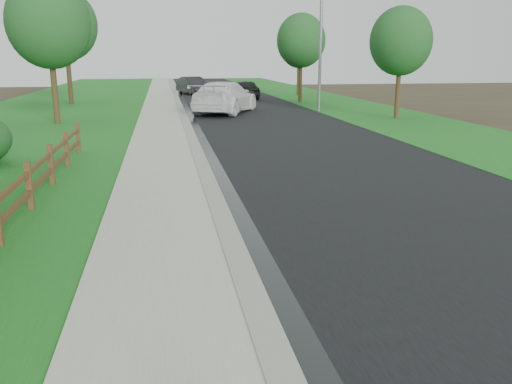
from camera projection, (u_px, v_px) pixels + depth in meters
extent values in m
cube|color=black|center=(237.00, 103.00, 39.28)|extent=(8.00, 90.00, 0.02)
cube|color=gray|center=(178.00, 103.00, 38.58)|extent=(0.40, 90.00, 0.12)
cube|color=black|center=(183.00, 103.00, 38.65)|extent=(0.50, 90.00, 0.00)
cube|color=#A7A191|center=(160.00, 103.00, 38.37)|extent=(2.20, 90.00, 0.10)
cube|color=#18561A|center=(132.00, 104.00, 38.07)|extent=(1.60, 90.00, 0.06)
cube|color=#18561A|center=(55.00, 105.00, 37.22)|extent=(9.00, 90.00, 0.04)
cube|color=#18561A|center=(328.00, 101.00, 40.41)|extent=(6.00, 90.00, 0.04)
cube|color=#4B2419|center=(29.00, 187.00, 11.61)|extent=(0.12, 0.12, 1.10)
cube|color=#4B2419|center=(51.00, 166.00, 13.91)|extent=(0.12, 0.12, 1.10)
cube|color=#4B2419|center=(67.00, 150.00, 16.20)|extent=(0.12, 0.12, 1.10)
cube|color=#4B2419|center=(78.00, 138.00, 18.50)|extent=(0.12, 0.12, 1.10)
cube|color=#4B2419|center=(16.00, 206.00, 10.49)|extent=(0.08, 2.35, 0.10)
cube|color=#4B2419|center=(13.00, 186.00, 10.39)|extent=(0.08, 2.35, 0.10)
cube|color=#4B2419|center=(42.00, 179.00, 12.79)|extent=(0.08, 2.35, 0.10)
cube|color=#4B2419|center=(40.00, 163.00, 12.69)|extent=(0.08, 2.35, 0.10)
cube|color=#4B2419|center=(60.00, 161.00, 15.08)|extent=(0.08, 2.35, 0.10)
cube|color=#4B2419|center=(58.00, 147.00, 14.98)|extent=(0.08, 2.35, 0.10)
cube|color=#4B2419|center=(73.00, 147.00, 17.37)|extent=(0.08, 2.35, 0.10)
cube|color=#4B2419|center=(72.00, 135.00, 17.28)|extent=(0.08, 2.35, 0.10)
imported|color=white|center=(225.00, 97.00, 31.81)|extent=(4.92, 6.82, 1.84)
imported|color=black|center=(245.00, 89.00, 42.58)|extent=(1.99, 4.47, 1.49)
imported|color=black|center=(193.00, 86.00, 47.74)|extent=(2.95, 4.87, 1.52)
cylinder|color=gray|center=(321.00, 34.00, 32.01)|extent=(0.18, 0.18, 9.14)
cylinder|color=#352516|center=(54.00, 81.00, 26.47)|extent=(0.29, 0.29, 4.23)
ellipsoid|color=#184420|center=(49.00, 23.00, 25.81)|extent=(3.96, 3.96, 4.35)
cylinder|color=#352516|center=(398.00, 85.00, 28.76)|extent=(0.24, 0.24, 3.54)
ellipsoid|color=#184420|center=(401.00, 41.00, 28.21)|extent=(3.24, 3.24, 3.56)
cylinder|color=#352516|center=(69.00, 70.00, 37.35)|extent=(0.32, 0.32, 4.66)
ellipsoid|color=#184420|center=(65.00, 25.00, 36.62)|extent=(4.30, 4.30, 4.74)
cylinder|color=#352516|center=(300.00, 76.00, 38.94)|extent=(0.26, 0.26, 3.82)
ellipsoid|color=#184420|center=(301.00, 41.00, 38.34)|extent=(3.46, 3.46, 3.80)
cylinder|color=#352516|center=(298.00, 75.00, 46.00)|extent=(0.24, 0.24, 3.51)
ellipsoid|color=#184420|center=(299.00, 47.00, 45.45)|extent=(3.10, 3.10, 3.41)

